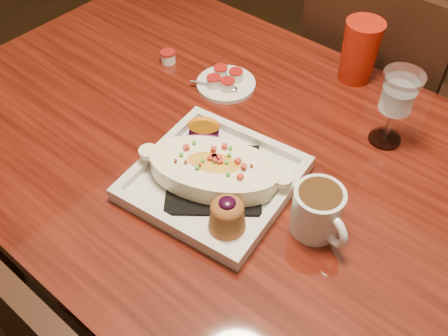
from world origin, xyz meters
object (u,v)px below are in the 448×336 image
Objects in this scene: chair_far at (371,100)px; plate at (215,175)px; coffee_mug at (318,210)px; saucer at (225,82)px; table at (246,188)px; red_tumbler at (360,51)px; goblet at (398,96)px.

chair_far is 2.89× the size of plate.
plate is 2.60× the size of coffee_mug.
chair_far is at bearing 68.41° from saucer.
red_tumbler is (0.03, 0.38, 0.17)m from table.
plate reaches higher than table.
red_tumbler reaches higher than coffee_mug.
table is at bearing -94.53° from red_tumbler.
goblet is at bearing 113.47° from coffee_mug.
chair_far is at bearing 82.98° from plate.
coffee_mug is 0.83× the size of red_tumbler.
plate is at bearing -93.68° from red_tumbler.
chair_far is 0.57m from saucer.
red_tumbler is (-0.17, 0.44, 0.02)m from coffee_mug.
red_tumbler is at bearing 46.06° from saucer.
chair_far is 7.52× the size of coffee_mug.
chair_far reaches higher than goblet.
goblet is 0.40m from saucer.
goblet is at bearing 115.43° from chair_far.
red_tumbler is (0.03, -0.25, 0.32)m from chair_far.
table is at bearing 82.55° from plate.
red_tumbler is at bearing 85.47° from table.
red_tumbler reaches higher than saucer.
plate is (-0.00, -0.73, 0.27)m from chair_far.
goblet is 1.21× the size of saucer.
red_tumbler is (0.03, 0.48, 0.04)m from plate.
saucer is (-0.38, -0.08, -0.11)m from goblet.
coffee_mug is at bearing -87.55° from goblet.
plate is 2.15× the size of red_tumbler.
coffee_mug is 0.45m from saucer.
chair_far is 6.61× the size of saucer.
saucer reaches higher than table.
goblet is at bearing -43.22° from red_tumbler.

